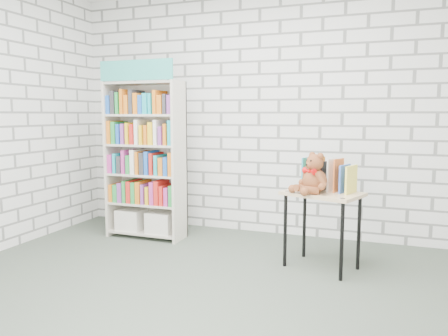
% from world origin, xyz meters
% --- Properties ---
extents(ground, '(4.50, 4.50, 0.00)m').
position_xyz_m(ground, '(0.00, 0.00, 0.00)').
color(ground, '#414B3F').
rests_on(ground, ground).
extents(room_shell, '(4.52, 4.02, 2.81)m').
position_xyz_m(room_shell, '(0.00, 0.00, 1.78)').
color(room_shell, silver).
rests_on(room_shell, ground).
extents(bookshelf, '(0.87, 0.34, 1.95)m').
position_xyz_m(bookshelf, '(-1.12, 1.36, 0.89)').
color(bookshelf, beige).
rests_on(bookshelf, ground).
extents(display_table, '(0.76, 0.64, 0.70)m').
position_xyz_m(display_table, '(0.87, 1.00, 0.60)').
color(display_table, tan).
rests_on(display_table, ground).
extents(table_books, '(0.49, 0.34, 0.27)m').
position_xyz_m(table_books, '(0.91, 1.10, 0.83)').
color(table_books, teal).
rests_on(table_books, display_table).
extents(teddy_bear, '(0.35, 0.34, 0.36)m').
position_xyz_m(teddy_bear, '(0.79, 0.92, 0.84)').
color(teddy_bear, brown).
rests_on(teddy_bear, display_table).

